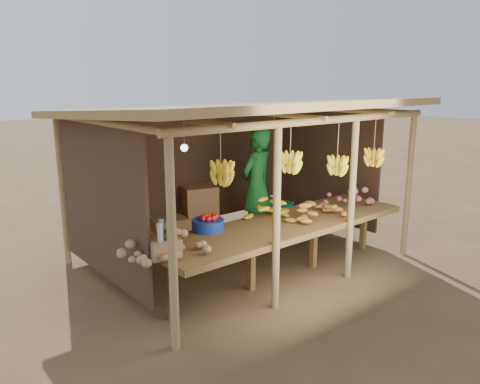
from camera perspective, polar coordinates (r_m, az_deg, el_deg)
ground at (r=7.27m, az=-0.00°, el=-8.07°), size 60.00×60.00×0.00m
stall_structure at (r=6.71m, az=0.37°, el=6.98°), size 4.70×3.50×2.43m
counter at (r=6.37m, az=5.49°, el=-4.25°), size 3.90×1.05×0.80m
potato_heap at (r=5.14m, az=-8.85°, el=-5.83°), size 1.13×0.92×0.37m
sweet_potato_heap at (r=6.57m, az=9.11°, el=-1.65°), size 1.00×0.81×0.35m
onion_heap at (r=7.19m, az=13.35°, el=-0.51°), size 1.00×0.77×0.36m
banana_pile at (r=6.51m, az=3.38°, el=-1.65°), size 0.69×0.44×0.35m
tomato_basin at (r=5.99m, az=-3.94°, el=-3.87°), size 0.41×0.41×0.22m
bottle_box at (r=5.14m, az=-9.21°, el=-6.15°), size 0.37×0.32×0.41m
vendor at (r=7.80m, az=2.03°, el=0.80°), size 0.79×0.62×1.92m
tarp_crate at (r=8.15m, az=3.88°, el=-3.35°), size 0.81×0.76×0.78m
carton_stack at (r=8.00m, az=-6.12°, el=-3.15°), size 1.28×0.58×0.89m
burlap_sacks at (r=7.27m, az=-9.96°, el=-6.40°), size 0.74×0.39×0.52m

